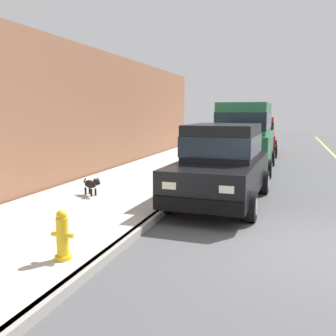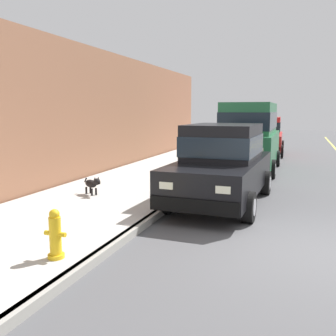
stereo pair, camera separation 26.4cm
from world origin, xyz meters
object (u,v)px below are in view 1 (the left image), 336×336
at_px(car_green_van, 245,134).
at_px(fire_hydrant, 62,237).
at_px(car_black_sedan, 222,163).
at_px(dog_black, 92,184).
at_px(car_red_sedan, 257,135).

bearing_deg(car_green_van, fire_hydrant, -98.21).
relative_size(car_black_sedan, dog_black, 6.79).
relative_size(car_green_van, car_red_sedan, 1.05).
relative_size(car_red_sedan, fire_hydrant, 6.43).
relative_size(car_black_sedan, car_green_van, 0.95).
xyz_separation_m(dog_black, fire_hydrant, (1.64, -3.81, 0.05)).
bearing_deg(car_black_sedan, car_red_sedan, 90.17).
height_order(car_black_sedan, fire_hydrant, car_black_sedan).
xyz_separation_m(car_black_sedan, dog_black, (-3.12, -0.83, -0.55)).
bearing_deg(fire_hydrant, dog_black, 113.30).
bearing_deg(car_red_sedan, car_black_sedan, -89.83).
relative_size(car_black_sedan, fire_hydrant, 6.42).
xyz_separation_m(car_black_sedan, car_green_van, (-0.03, 5.37, 0.41)).
height_order(car_red_sedan, fire_hydrant, car_red_sedan).
bearing_deg(car_red_sedan, fire_hydrant, -95.24).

